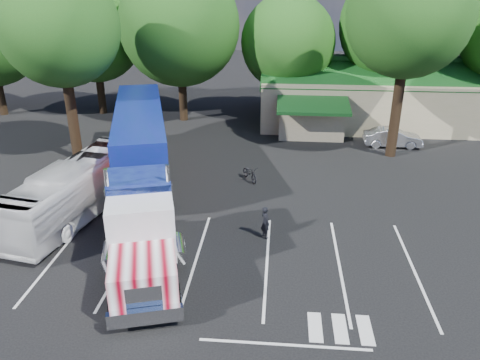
# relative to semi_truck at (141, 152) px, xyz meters

# --- Properties ---
(ground) EXTENTS (120.00, 120.00, 0.00)m
(ground) POSITION_rel_semi_truck_xyz_m (4.27, -0.69, -2.61)
(ground) COLOR black
(ground) RESTS_ON ground
(event_hall) EXTENTS (24.20, 14.12, 5.55)m
(event_hall) POSITION_rel_semi_truck_xyz_m (18.01, 17.12, -0.40)
(event_hall) COLOR tan
(event_hall) RESTS_ON ground
(tree_row_b) EXTENTS (8.40, 8.40, 11.35)m
(tree_row_b) POSITION_rel_semi_truck_xyz_m (-8.73, 17.11, 4.53)
(tree_row_b) COLOR black
(tree_row_b) RESTS_ON ground
(tree_row_c) EXTENTS (10.00, 10.00, 13.05)m
(tree_row_c) POSITION_rel_semi_truck_xyz_m (-0.73, 15.51, 5.43)
(tree_row_c) COLOR black
(tree_row_c) RESTS_ON ground
(tree_row_d) EXTENTS (8.00, 8.00, 10.60)m
(tree_row_d) POSITION_rel_semi_truck_xyz_m (8.27, 16.81, 3.98)
(tree_row_d) COLOR black
(tree_row_d) RESTS_ON ground
(tree_row_e) EXTENTS (9.60, 9.60, 12.90)m
(tree_row_e) POSITION_rel_semi_truck_xyz_m (17.27, 17.31, 5.48)
(tree_row_e) COLOR black
(tree_row_e) RESTS_ON ground
(tree_near_left) EXTENTS (7.60, 7.60, 12.65)m
(tree_near_left) POSITION_rel_semi_truck_xyz_m (-6.23, 5.31, 6.20)
(tree_near_left) COLOR black
(tree_near_left) RESTS_ON ground
(tree_near_right) EXTENTS (8.00, 8.00, 13.50)m
(tree_near_right) POSITION_rel_semi_truck_xyz_m (15.77, 7.81, 6.85)
(tree_near_right) COLOR black
(tree_near_right) RESTS_ON ground
(semi_truck) EXTENTS (8.69, 21.87, 4.61)m
(semi_truck) POSITION_rel_semi_truck_xyz_m (0.00, 0.00, 0.00)
(semi_truck) COLOR black
(semi_truck) RESTS_ON ground
(woman) EXTENTS (0.63, 0.72, 1.64)m
(woman) POSITION_rel_semi_truck_xyz_m (7.29, -4.41, -1.78)
(woman) COLOR black
(woman) RESTS_ON ground
(bicycle) EXTENTS (1.46, 1.89, 0.95)m
(bicycle) POSITION_rel_semi_truck_xyz_m (6.07, 2.50, -2.13)
(bicycle) COLOR black
(bicycle) RESTS_ON ground
(tour_bus) EXTENTS (4.31, 10.77, 2.92)m
(tour_bus) POSITION_rel_semi_truck_xyz_m (-2.73, -2.80, -1.14)
(tour_bus) COLOR silver
(tour_bus) RESTS_ON ground
(silver_sedan) EXTENTS (4.26, 1.56, 1.40)m
(silver_sedan) POSITION_rel_semi_truck_xyz_m (16.27, 9.81, -1.91)
(silver_sedan) COLOR #B6B8BE
(silver_sedan) RESTS_ON ground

